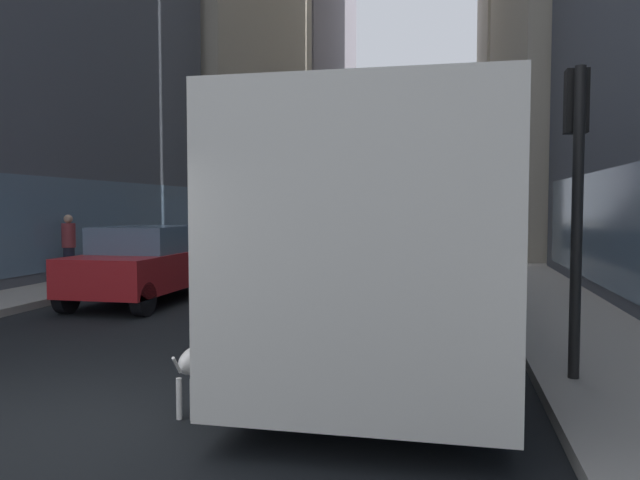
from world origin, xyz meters
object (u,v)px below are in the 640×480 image
(car_white_van, at_px, (304,243))
(traffic_light_near, at_px, (577,170))
(car_red_coupe, at_px, (151,263))
(pedestrian_in_coat, at_px, (69,247))
(transit_bus, at_px, (404,222))
(dalmatian_dog, at_px, (197,360))
(car_grey_wagon, at_px, (367,222))
(box_truck, at_px, (353,212))

(car_white_van, distance_m, traffic_light_near, 14.07)
(car_red_coupe, height_order, pedestrian_in_coat, pedestrian_in_coat)
(car_red_coupe, height_order, traffic_light_near, traffic_light_near)
(car_red_coupe, bearing_deg, traffic_light_near, -32.70)
(car_white_van, relative_size, traffic_light_near, 1.24)
(transit_bus, bearing_deg, pedestrian_in_coat, 158.07)
(pedestrian_in_coat, bearing_deg, car_white_van, 51.27)
(car_red_coupe, bearing_deg, dalmatian_dog, -58.96)
(car_grey_wagon, height_order, traffic_light_near, traffic_light_near)
(transit_bus, relative_size, box_truck, 1.54)
(car_grey_wagon, relative_size, box_truck, 0.55)
(traffic_light_near, bearing_deg, car_white_van, 115.87)
(car_grey_wagon, relative_size, pedestrian_in_coat, 2.45)
(box_truck, bearing_deg, transit_bus, -79.58)
(box_truck, relative_size, traffic_light_near, 2.21)
(box_truck, xyz_separation_m, pedestrian_in_coat, (-3.17, -26.93, -0.66))
(car_red_coupe, relative_size, traffic_light_near, 1.36)
(car_grey_wagon, bearing_deg, dalmatian_dog, -84.74)
(dalmatian_dog, bearing_deg, car_grey_wagon, 95.26)
(dalmatian_dog, bearing_deg, car_red_coupe, 121.04)
(car_grey_wagon, relative_size, dalmatian_dog, 4.31)
(car_grey_wagon, distance_m, box_truck, 7.22)
(transit_bus, xyz_separation_m, car_red_coupe, (-5.60, 1.84, -0.95))
(transit_bus, distance_m, box_truck, 30.97)
(transit_bus, relative_size, pedestrian_in_coat, 6.82)
(car_white_van, height_order, pedestrian_in_coat, pedestrian_in_coat)
(car_red_coupe, bearing_deg, transit_bus, -18.23)
(car_red_coupe, distance_m, pedestrian_in_coat, 3.60)
(car_red_coupe, relative_size, dalmatian_dog, 4.80)
(traffic_light_near, bearing_deg, car_red_coupe, 147.30)
(pedestrian_in_coat, bearing_deg, car_grey_wagon, 84.69)
(car_white_van, bearing_deg, transit_bus, -67.12)
(pedestrian_in_coat, xyz_separation_m, traffic_light_near, (10.87, -6.63, 1.43))
(car_red_coupe, relative_size, box_truck, 0.62)
(car_red_coupe, distance_m, traffic_light_near, 9.29)
(car_white_van, bearing_deg, car_grey_wagon, 93.25)
(car_white_van, relative_size, dalmatian_dog, 4.39)
(car_white_van, bearing_deg, car_red_coupe, -101.84)
(car_grey_wagon, distance_m, dalmatian_dog, 42.43)
(pedestrian_in_coat, bearing_deg, dalmatian_dog, -49.11)
(car_grey_wagon, xyz_separation_m, pedestrian_in_coat, (-3.17, -34.10, 0.19))
(transit_bus, xyz_separation_m, pedestrian_in_coat, (-8.77, 3.53, -0.77))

